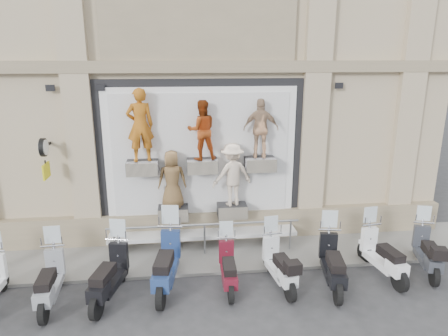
{
  "coord_description": "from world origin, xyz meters",
  "views": [
    {
      "loc": [
        -0.59,
        -7.54,
        5.09
      ],
      "look_at": [
        0.5,
        1.9,
        2.44
      ],
      "focal_mm": 32.0,
      "sensor_mm": 36.0,
      "label": 1
    }
  ],
  "objects": [
    {
      "name": "ground",
      "position": [
        0.0,
        0.0,
        0.0
      ],
      "size": [
        90.0,
        90.0,
        0.0
      ],
      "primitive_type": "plane",
      "color": "#2F2F32",
      "rests_on": "ground"
    },
    {
      "name": "sidewalk",
      "position": [
        0.0,
        2.1,
        0.04
      ],
      "size": [
        16.0,
        2.2,
        0.08
      ],
      "primitive_type": "cube",
      "color": "gray",
      "rests_on": "ground"
    },
    {
      "name": "building",
      "position": [
        0.0,
        7.0,
        6.0
      ],
      "size": [
        14.0,
        8.6,
        12.0
      ],
      "primitive_type": null,
      "color": "tan",
      "rests_on": "ground"
    },
    {
      "name": "shop_vitrine",
      "position": [
        0.05,
        2.75,
        2.38
      ],
      "size": [
        5.6,
        0.93,
        4.3
      ],
      "color": "black",
      "rests_on": "ground"
    },
    {
      "name": "guard_rail",
      "position": [
        0.0,
        2.0,
        0.47
      ],
      "size": [
        5.06,
        0.1,
        0.93
      ],
      "primitive_type": null,
      "color": "#9EA0A5",
      "rests_on": "ground"
    },
    {
      "name": "clock_sign_bracket",
      "position": [
        -3.9,
        2.47,
        2.8
      ],
      "size": [
        0.1,
        0.8,
        1.02
      ],
      "color": "black",
      "rests_on": "ground"
    },
    {
      "name": "scooter_c",
      "position": [
        -3.39,
        0.29,
        0.76
      ],
      "size": [
        0.66,
        1.9,
        1.52
      ],
      "primitive_type": null,
      "rotation": [
        0.0,
        0.0,
        0.06
      ],
      "color": "gray",
      "rests_on": "ground"
    },
    {
      "name": "scooter_d",
      "position": [
        -2.17,
        0.32,
        0.8
      ],
      "size": [
        1.01,
        2.04,
        1.59
      ],
      "primitive_type": null,
      "rotation": [
        0.0,
        0.0,
        -0.23
      ],
      "color": "black",
      "rests_on": "ground"
    },
    {
      "name": "scooter_e",
      "position": [
        -0.95,
        0.6,
        0.87
      ],
      "size": [
        0.93,
        2.21,
        1.74
      ],
      "primitive_type": null,
      "rotation": [
        0.0,
        0.0,
        -0.14
      ],
      "color": "navy",
      "rests_on": "ground"
    },
    {
      "name": "scooter_f",
      "position": [
        0.43,
        0.48,
        0.69
      ],
      "size": [
        0.56,
        1.72,
        1.38
      ],
      "primitive_type": null,
      "rotation": [
        0.0,
        0.0,
        -0.03
      ],
      "color": "#530E1B",
      "rests_on": "ground"
    },
    {
      "name": "scooter_g",
      "position": [
        1.6,
        0.43,
        0.74
      ],
      "size": [
        0.76,
        1.86,
        1.47
      ],
      "primitive_type": null,
      "rotation": [
        0.0,
        0.0,
        0.13
      ],
      "color": "silver",
      "rests_on": "ground"
    },
    {
      "name": "scooter_h",
      "position": [
        2.79,
        0.27,
        0.8
      ],
      "size": [
        0.92,
        2.04,
        1.6
      ],
      "primitive_type": null,
      "rotation": [
        0.0,
        0.0,
        -0.18
      ],
      "color": "black",
      "rests_on": "ground"
    },
    {
      "name": "scooter_i",
      "position": [
        4.14,
        0.55,
        0.77
      ],
      "size": [
        0.79,
        1.94,
        1.53
      ],
      "primitive_type": null,
      "rotation": [
        0.0,
        0.0,
        0.13
      ],
      "color": "white",
      "rests_on": "ground"
    },
    {
      "name": "scooter_j",
      "position": [
        5.33,
        0.63,
        0.74
      ],
      "size": [
        1.04,
        1.9,
        1.48
      ],
      "primitive_type": null,
      "rotation": [
        0.0,
        0.0,
        -0.29
      ],
      "color": "#2E3038",
      "rests_on": "ground"
    }
  ]
}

